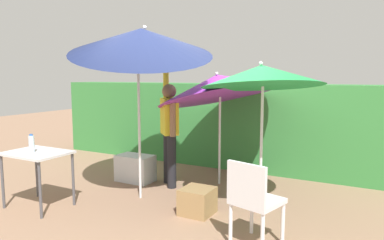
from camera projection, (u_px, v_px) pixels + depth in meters
ground_plane at (182, 201)px, 4.91m from camera, size 24.00×24.00×0.00m
hedge_row at (239, 126)px, 6.71m from camera, size 8.00×0.70×1.58m
umbrella_rainbow at (218, 86)px, 5.47m from camera, size 2.02×1.98×2.03m
umbrella_orange at (262, 76)px, 4.32m from camera, size 1.52×1.51×1.98m
umbrella_yellow at (141, 41)px, 4.78m from camera, size 2.06×1.98×2.75m
person_vendor at (169, 127)px, 5.52m from camera, size 0.45×0.46×1.88m
chair_plastic at (253, 198)px, 3.53m from camera, size 0.54×0.54×0.89m
cooler_box at (135, 168)px, 5.82m from camera, size 0.60×0.37×0.43m
crate_cardboard at (197, 201)px, 4.44m from camera, size 0.38×0.39×0.33m
folding_table at (37, 159)px, 4.63m from camera, size 0.80×0.60×0.74m
bottle_water at (32, 144)px, 4.57m from camera, size 0.07×0.07×0.24m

